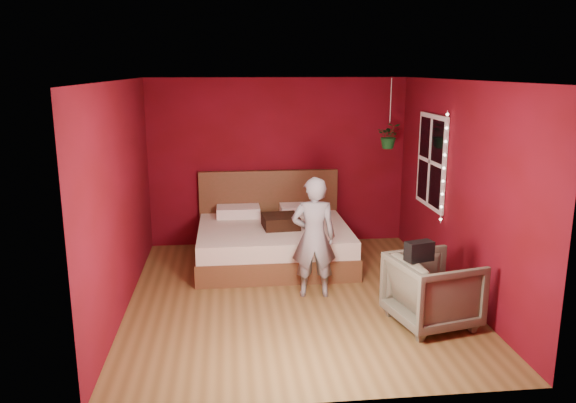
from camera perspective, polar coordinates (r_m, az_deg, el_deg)
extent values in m
plane|color=brown|center=(6.98, 0.75, -9.65)|extent=(4.50, 4.50, 0.00)
cube|color=maroon|center=(8.79, -1.01, 4.01)|extent=(4.00, 0.02, 2.60)
cube|color=maroon|center=(4.43, 4.37, -5.51)|extent=(4.00, 0.02, 2.60)
cube|color=maroon|center=(6.65, -16.67, 0.38)|extent=(0.02, 4.50, 2.60)
cube|color=maroon|center=(7.11, 17.08, 1.17)|extent=(0.02, 4.50, 2.60)
cube|color=white|center=(6.43, 0.83, 12.29)|extent=(4.00, 4.50, 0.02)
cube|color=white|center=(7.88, 14.37, 3.97)|extent=(0.04, 0.97, 1.27)
cube|color=black|center=(7.88, 14.27, 3.97)|extent=(0.02, 0.85, 1.15)
cube|color=white|center=(7.87, 14.23, 3.97)|extent=(0.03, 0.05, 1.15)
cube|color=white|center=(7.87, 14.23, 3.97)|extent=(0.03, 0.85, 0.05)
cylinder|color=silver|center=(7.39, 15.56, 3.29)|extent=(0.01, 0.01, 1.45)
sphere|color=#FFF2CC|center=(7.53, 15.24, -1.77)|extent=(0.04, 0.04, 0.04)
sphere|color=#FFF2CC|center=(7.49, 15.32, -0.52)|extent=(0.04, 0.04, 0.04)
sphere|color=#FFF2CC|center=(7.45, 15.40, 0.74)|extent=(0.04, 0.04, 0.04)
sphere|color=#FFF2CC|center=(7.42, 15.48, 2.01)|extent=(0.04, 0.04, 0.04)
sphere|color=#FFF2CC|center=(7.39, 15.56, 3.29)|extent=(0.04, 0.04, 0.04)
sphere|color=#FFF2CC|center=(7.36, 15.64, 4.58)|extent=(0.04, 0.04, 0.04)
sphere|color=#FFF2CC|center=(7.34, 15.72, 5.89)|extent=(0.04, 0.04, 0.04)
sphere|color=#FFF2CC|center=(7.32, 15.81, 7.19)|extent=(0.04, 0.04, 0.04)
sphere|color=#FFF2CC|center=(7.31, 15.89, 8.51)|extent=(0.04, 0.04, 0.04)
cube|color=brown|center=(8.11, -1.46, -5.18)|extent=(2.16, 1.84, 0.30)
cube|color=beige|center=(8.03, -1.47, -3.35)|extent=(2.12, 1.80, 0.24)
cube|color=brown|center=(8.82, -1.96, -0.65)|extent=(2.16, 0.09, 1.19)
cube|color=white|center=(8.54, -5.08, -1.01)|extent=(0.65, 0.41, 0.15)
cube|color=white|center=(8.62, 1.40, -0.84)|extent=(0.65, 0.41, 0.15)
imported|color=gray|center=(6.79, 2.63, -3.66)|extent=(0.57, 0.40, 1.49)
imported|color=#62624E|center=(6.35, 14.50, -8.75)|extent=(1.01, 0.99, 0.77)
cube|color=black|center=(6.02, 13.19, -4.92)|extent=(0.32, 0.22, 0.21)
cube|color=black|center=(7.92, -0.76, -2.04)|extent=(0.53, 0.53, 0.17)
cylinder|color=silver|center=(8.33, 10.40, 10.06)|extent=(0.01, 0.01, 0.64)
imported|color=#195A1E|center=(8.37, 10.25, 6.59)|extent=(0.40, 0.36, 0.38)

